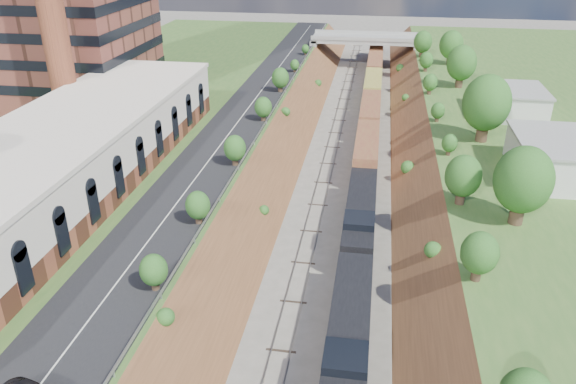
% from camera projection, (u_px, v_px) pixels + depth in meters
% --- Properties ---
extents(platform_left, '(44.00, 180.00, 5.00)m').
position_uv_depth(platform_left, '(110.00, 142.00, 78.45)').
color(platform_left, '#396027').
rests_on(platform_left, ground).
extents(embankment_left, '(10.00, 180.00, 10.00)m').
position_uv_depth(embankment_left, '(264.00, 169.00, 76.36)').
color(embankment_left, brown).
rests_on(embankment_left, ground).
extents(embankment_right, '(10.00, 180.00, 10.00)m').
position_uv_depth(embankment_right, '(429.00, 180.00, 73.19)').
color(embankment_right, brown).
rests_on(embankment_right, ground).
extents(rail_left_track, '(1.58, 180.00, 0.18)m').
position_uv_depth(rail_left_track, '(326.00, 172.00, 75.11)').
color(rail_left_track, gray).
rests_on(rail_left_track, ground).
extents(rail_right_track, '(1.58, 180.00, 0.18)m').
position_uv_depth(rail_right_track, '(365.00, 175.00, 74.36)').
color(rail_right_track, gray).
rests_on(rail_right_track, ground).
extents(road, '(8.00, 180.00, 0.10)m').
position_uv_depth(road, '(231.00, 132.00, 74.81)').
color(road, black).
rests_on(road, platform_left).
extents(guardrail, '(0.10, 171.00, 0.70)m').
position_uv_depth(guardrail, '(260.00, 131.00, 73.83)').
color(guardrail, '#99999E').
rests_on(guardrail, platform_left).
extents(commercial_building, '(14.30, 62.30, 7.00)m').
position_uv_depth(commercial_building, '(51.00, 166.00, 55.57)').
color(commercial_building, brown).
rests_on(commercial_building, platform_left).
extents(overpass, '(24.50, 8.30, 7.40)m').
position_uv_depth(overpass, '(365.00, 45.00, 127.71)').
color(overpass, gray).
rests_on(overpass, ground).
extents(white_building_near, '(9.00, 12.00, 4.00)m').
position_uv_depth(white_building_near, '(558.00, 159.00, 61.23)').
color(white_building_near, silver).
rests_on(white_building_near, platform_right).
extents(white_building_far, '(8.00, 10.00, 3.60)m').
position_uv_depth(white_building_far, '(513.00, 103.00, 80.93)').
color(white_building_far, silver).
rests_on(white_building_far, platform_right).
extents(tree_right_large, '(5.25, 5.25, 7.61)m').
position_uv_depth(tree_right_large, '(523.00, 180.00, 50.47)').
color(tree_right_large, '#473323').
rests_on(tree_right_large, platform_right).
extents(tree_left_crest, '(2.45, 2.45, 3.55)m').
position_uv_depth(tree_left_crest, '(134.00, 305.00, 37.88)').
color(tree_left_crest, '#473323').
rests_on(tree_left_crest, platform_left).
extents(freight_train, '(3.05, 139.02, 4.56)m').
position_uv_depth(freight_train, '(368.00, 135.00, 80.88)').
color(freight_train, black).
rests_on(freight_train, ground).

